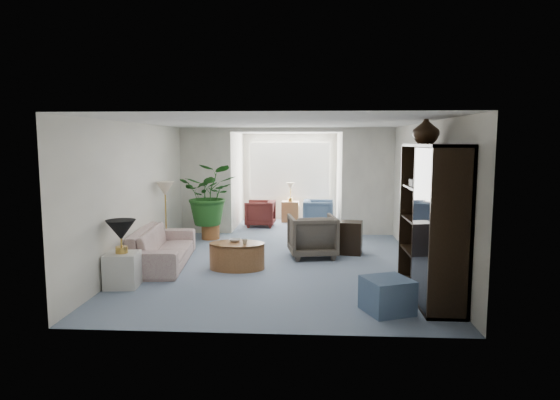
# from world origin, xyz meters

# --- Properties ---
(floor) EXTENTS (6.00, 6.00, 0.00)m
(floor) POSITION_xyz_m (0.00, 0.00, 0.00)
(floor) COLOR gray
(floor) RESTS_ON ground
(sunroom_floor) EXTENTS (2.60, 2.60, 0.00)m
(sunroom_floor) POSITION_xyz_m (0.00, 4.10, 0.00)
(sunroom_floor) COLOR gray
(sunroom_floor) RESTS_ON ground
(back_pier_left) EXTENTS (1.20, 0.12, 2.50)m
(back_pier_left) POSITION_xyz_m (-1.90, 3.00, 1.25)
(back_pier_left) COLOR white
(back_pier_left) RESTS_ON ground
(back_pier_right) EXTENTS (1.20, 0.12, 2.50)m
(back_pier_right) POSITION_xyz_m (1.90, 3.00, 1.25)
(back_pier_right) COLOR white
(back_pier_right) RESTS_ON ground
(back_header) EXTENTS (2.60, 0.12, 0.10)m
(back_header) POSITION_xyz_m (0.00, 3.00, 2.45)
(back_header) COLOR white
(back_header) RESTS_ON back_pier_left
(window_pane) EXTENTS (2.20, 0.02, 1.50)m
(window_pane) POSITION_xyz_m (0.00, 5.18, 1.40)
(window_pane) COLOR white
(window_blinds) EXTENTS (2.20, 0.02, 1.50)m
(window_blinds) POSITION_xyz_m (0.00, 5.15, 1.40)
(window_blinds) COLOR white
(framed_picture) EXTENTS (0.04, 0.50, 0.40)m
(framed_picture) POSITION_xyz_m (2.46, -0.10, 1.70)
(framed_picture) COLOR #BDAD97
(sofa) EXTENTS (1.08, 2.29, 0.65)m
(sofa) POSITION_xyz_m (-2.06, 0.01, 0.32)
(sofa) COLOR beige
(sofa) RESTS_ON ground
(end_table) EXTENTS (0.52, 0.52, 0.52)m
(end_table) POSITION_xyz_m (-2.26, -1.34, 0.26)
(end_table) COLOR silver
(end_table) RESTS_ON ground
(table_lamp) EXTENTS (0.44, 0.44, 0.30)m
(table_lamp) POSITION_xyz_m (-2.26, -1.34, 0.87)
(table_lamp) COLOR black
(table_lamp) RESTS_ON end_table
(floor_lamp) EXTENTS (0.36, 0.36, 0.28)m
(floor_lamp) POSITION_xyz_m (-2.30, 1.08, 1.25)
(floor_lamp) COLOR beige
(floor_lamp) RESTS_ON ground
(coffee_table) EXTENTS (1.15, 1.15, 0.45)m
(coffee_table) POSITION_xyz_m (-0.69, -0.20, 0.23)
(coffee_table) COLOR #955C36
(coffee_table) RESTS_ON ground
(coffee_bowl) EXTENTS (0.24, 0.24, 0.05)m
(coffee_bowl) POSITION_xyz_m (-0.74, -0.10, 0.47)
(coffee_bowl) COLOR beige
(coffee_bowl) RESTS_ON coffee_table
(coffee_cup) EXTENTS (0.12, 0.12, 0.09)m
(coffee_cup) POSITION_xyz_m (-0.54, -0.30, 0.49)
(coffee_cup) COLOR beige
(coffee_cup) RESTS_ON coffee_table
(wingback_chair) EXTENTS (0.99, 1.01, 0.80)m
(wingback_chair) POSITION_xyz_m (0.60, 0.76, 0.40)
(wingback_chair) COLOR #585145
(wingback_chair) RESTS_ON ground
(side_table_dark) EXTENTS (0.60, 0.51, 0.63)m
(side_table_dark) POSITION_xyz_m (1.30, 1.06, 0.32)
(side_table_dark) COLOR black
(side_table_dark) RESTS_ON ground
(entertainment_cabinet) EXTENTS (0.51, 1.93, 2.14)m
(entertainment_cabinet) POSITION_xyz_m (2.23, -1.53, 1.07)
(entertainment_cabinet) COLOR black
(entertainment_cabinet) RESTS_ON ground
(cabinet_urn) EXTENTS (0.39, 0.39, 0.40)m
(cabinet_urn) POSITION_xyz_m (2.23, -1.03, 2.34)
(cabinet_urn) COLOR black
(cabinet_urn) RESTS_ON entertainment_cabinet
(ottoman) EXTENTS (0.71, 0.71, 0.44)m
(ottoman) POSITION_xyz_m (1.54, -2.20, 0.22)
(ottoman) COLOR slate
(ottoman) RESTS_ON ground
(plant_pot) EXTENTS (0.40, 0.40, 0.32)m
(plant_pot) POSITION_xyz_m (-1.66, 2.31, 0.16)
(plant_pot) COLOR brown
(plant_pot) RESTS_ON ground
(house_plant) EXTENTS (1.23, 1.07, 1.37)m
(house_plant) POSITION_xyz_m (-1.66, 2.31, 1.01)
(house_plant) COLOR #21571D
(house_plant) RESTS_ON plant_pot
(sunroom_chair_blue) EXTENTS (0.80, 0.77, 0.70)m
(sunroom_chair_blue) POSITION_xyz_m (0.79, 4.00, 0.35)
(sunroom_chair_blue) COLOR slate
(sunroom_chair_blue) RESTS_ON ground
(sunroom_chair_maroon) EXTENTS (0.77, 0.75, 0.67)m
(sunroom_chair_maroon) POSITION_xyz_m (-0.71, 4.00, 0.34)
(sunroom_chair_maroon) COLOR #5B231F
(sunroom_chair_maroon) RESTS_ON ground
(sunroom_table) EXTENTS (0.47, 0.38, 0.56)m
(sunroom_table) POSITION_xyz_m (0.04, 4.75, 0.28)
(sunroom_table) COLOR #955C36
(sunroom_table) RESTS_ON ground
(shelf_clutter) EXTENTS (0.30, 1.21, 1.06)m
(shelf_clutter) POSITION_xyz_m (2.18, -1.69, 1.24)
(shelf_clutter) COLOR #4E4B49
(shelf_clutter) RESTS_ON entertainment_cabinet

